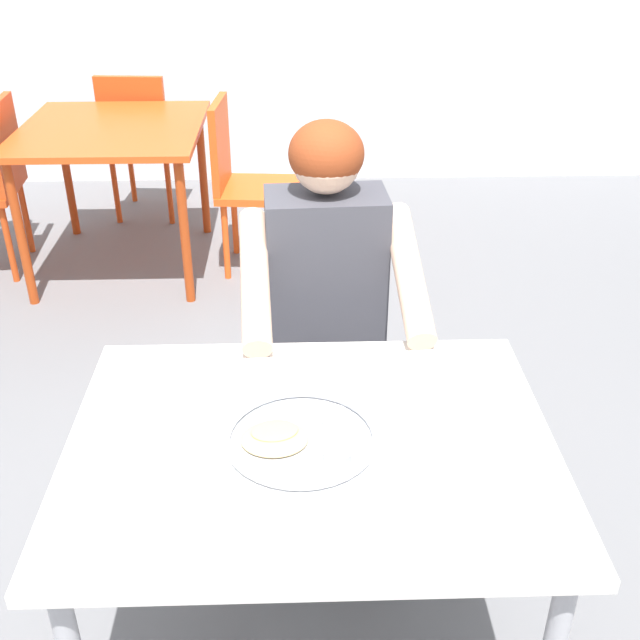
{
  "coord_description": "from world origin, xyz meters",
  "views": [
    {
      "loc": [
        0.08,
        -1.25,
        1.77
      ],
      "look_at": [
        0.13,
        0.29,
        0.88
      ],
      "focal_mm": 43.35,
      "sensor_mm": 36.0,
      "label": 1
    }
  ],
  "objects_px": {
    "thali_tray": "(301,438)",
    "table_background_red": "(113,143)",
    "table_foreground": "(311,470)",
    "chair_red_right": "(245,176)",
    "chair_red_far": "(140,135)",
    "diner_foreground": "(329,303)",
    "chair_foreground": "(323,332)"
  },
  "relations": [
    {
      "from": "thali_tray",
      "to": "table_background_red",
      "type": "height_order",
      "value": "thali_tray"
    },
    {
      "from": "table_foreground",
      "to": "table_background_red",
      "type": "xyz_separation_m",
      "value": [
        -0.91,
        2.42,
        -0.0
      ]
    },
    {
      "from": "table_foreground",
      "to": "chair_red_right",
      "type": "height_order",
      "value": "chair_red_right"
    },
    {
      "from": "table_foreground",
      "to": "table_background_red",
      "type": "relative_size",
      "value": 1.08
    },
    {
      "from": "chair_red_far",
      "to": "diner_foreground",
      "type": "bearing_deg",
      "value": -68.33
    },
    {
      "from": "chair_foreground",
      "to": "table_background_red",
      "type": "distance_m",
      "value": 1.85
    },
    {
      "from": "thali_tray",
      "to": "chair_foreground",
      "type": "height_order",
      "value": "chair_foreground"
    },
    {
      "from": "thali_tray",
      "to": "diner_foreground",
      "type": "height_order",
      "value": "diner_foreground"
    },
    {
      "from": "diner_foreground",
      "to": "chair_red_far",
      "type": "xyz_separation_m",
      "value": [
        -0.97,
        2.45,
        -0.23
      ]
    },
    {
      "from": "diner_foreground",
      "to": "table_background_red",
      "type": "xyz_separation_m",
      "value": [
        -0.98,
        1.79,
        -0.07
      ]
    },
    {
      "from": "table_background_red",
      "to": "chair_red_right",
      "type": "height_order",
      "value": "chair_red_right"
    },
    {
      "from": "table_background_red",
      "to": "chair_red_right",
      "type": "distance_m",
      "value": 0.66
    },
    {
      "from": "thali_tray",
      "to": "diner_foreground",
      "type": "bearing_deg",
      "value": 82.45
    },
    {
      "from": "table_foreground",
      "to": "chair_red_right",
      "type": "relative_size",
      "value": 1.21
    },
    {
      "from": "table_background_red",
      "to": "table_foreground",
      "type": "bearing_deg",
      "value": -69.32
    },
    {
      "from": "chair_red_right",
      "to": "chair_red_far",
      "type": "bearing_deg",
      "value": 132.35
    },
    {
      "from": "chair_foreground",
      "to": "chair_red_right",
      "type": "xyz_separation_m",
      "value": [
        -0.33,
        1.53,
        -0.01
      ]
    },
    {
      "from": "diner_foreground",
      "to": "chair_red_right",
      "type": "xyz_separation_m",
      "value": [
        -0.34,
        1.75,
        -0.23
      ]
    },
    {
      "from": "table_foreground",
      "to": "chair_red_far",
      "type": "height_order",
      "value": "chair_red_far"
    },
    {
      "from": "table_background_red",
      "to": "chair_red_far",
      "type": "relative_size",
      "value": 1.13
    },
    {
      "from": "chair_foreground",
      "to": "table_background_red",
      "type": "relative_size",
      "value": 0.91
    },
    {
      "from": "diner_foreground",
      "to": "chair_foreground",
      "type": "bearing_deg",
      "value": 92.48
    },
    {
      "from": "table_background_red",
      "to": "chair_red_right",
      "type": "relative_size",
      "value": 1.12
    },
    {
      "from": "chair_foreground",
      "to": "chair_red_far",
      "type": "relative_size",
      "value": 1.02
    },
    {
      "from": "chair_red_far",
      "to": "table_background_red",
      "type": "bearing_deg",
      "value": -90.48
    },
    {
      "from": "thali_tray",
      "to": "chair_red_far",
      "type": "height_order",
      "value": "chair_red_far"
    },
    {
      "from": "diner_foreground",
      "to": "chair_red_far",
      "type": "height_order",
      "value": "diner_foreground"
    },
    {
      "from": "chair_foreground",
      "to": "chair_red_far",
      "type": "distance_m",
      "value": 2.42
    },
    {
      "from": "diner_foreground",
      "to": "table_background_red",
      "type": "bearing_deg",
      "value": 118.63
    },
    {
      "from": "table_background_red",
      "to": "chair_red_right",
      "type": "bearing_deg",
      "value": -3.27
    },
    {
      "from": "table_foreground",
      "to": "chair_red_right",
      "type": "distance_m",
      "value": 2.41
    },
    {
      "from": "chair_foreground",
      "to": "table_foreground",
      "type": "bearing_deg",
      "value": -93.65
    }
  ]
}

